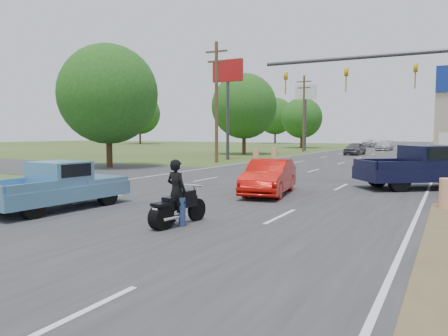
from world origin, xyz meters
The scene contains 23 objects.
main_road centered at (0.00, 40.00, 0.01)m, with size 15.00×180.00×0.02m, color #2D2D30.
cross_road centered at (0.00, 18.00, 0.01)m, with size 120.00×10.00×0.02m, color #2D2D30.
utility_pole_5 centered at (-9.50, 28.00, 5.32)m, with size 2.00×0.28×10.00m.
utility_pole_6 centered at (-9.50, 52.00, 5.32)m, with size 2.00×0.28×10.00m.
tree_0 centered at (-14.00, 20.00, 5.26)m, with size 7.14×7.14×8.84m.
tree_1 centered at (-13.50, 42.00, 5.57)m, with size 7.56×7.56×9.36m.
tree_2 centered at (-14.20, 66.00, 4.95)m, with size 6.72×6.72×8.32m.
tree_4 centered at (-55.00, 75.00, 6.82)m, with size 9.24×9.24×11.44m.
tree_6 centered at (-30.00, 95.00, 6.51)m, with size 8.82×8.82×10.92m.
barrel_0 centered at (8.00, 12.00, 0.50)m, with size 0.56×0.56×1.00m, color orange.
barrel_2 centered at (-8.50, 34.00, 0.50)m, with size 0.56×0.56×1.00m, color orange.
barrel_3 centered at (-8.20, 38.00, 0.50)m, with size 0.56×0.56×1.00m, color orange.
pole_sign_left_near centered at (-10.50, 32.00, 7.17)m, with size 3.00×0.35×9.20m.
pole_sign_left_far centered at (-10.50, 56.00, 7.17)m, with size 3.00×0.35×9.20m.
signal_mast centered at (5.82, 17.00, 4.80)m, with size 9.12×0.40×7.00m.
red_convertible centered at (1.54, 12.22, 0.71)m, with size 1.50×4.31×1.42m, color #BD0F08.
motorcycle centered at (1.56, 5.46, 0.47)m, with size 0.72×2.10×1.07m.
rider centered at (1.57, 5.51, 0.85)m, with size 0.62×0.41×1.71m, color black.
blue_pickup centered at (-3.29, 5.94, 0.80)m, with size 2.21×4.88×1.58m.
navy_pickup centered at (7.11, 17.34, 0.98)m, with size 6.05×5.26×1.94m.
distant_car_grey centered at (-1.69, 46.29, 0.71)m, with size 1.69×4.19×1.43m, color #515055.
distant_car_silver centered at (-0.47, 60.91, 0.71)m, with size 2.00×4.91×1.42m, color silver.
distant_car_white centered at (-4.31, 74.77, 0.68)m, with size 2.25×4.87×1.35m, color silver.
Camera 1 is at (8.07, -4.15, 2.51)m, focal length 35.00 mm.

